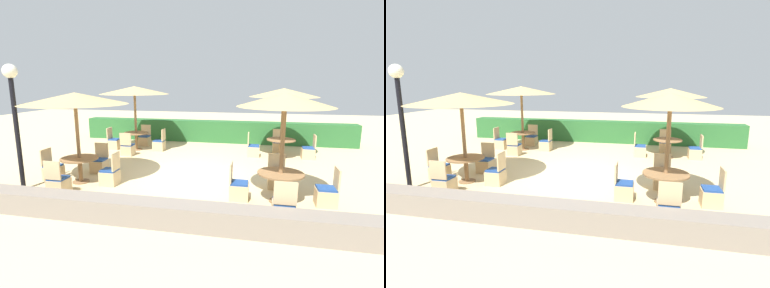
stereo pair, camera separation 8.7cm
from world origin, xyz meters
The scene contains 27 objects.
ground_plane centered at (0.00, 0.00, 0.00)m, with size 40.00×40.00×0.00m, color #C6B284.
hedge_row centered at (0.00, 5.67, 0.51)m, with size 13.00×0.70×1.02m, color #28602D.
stone_border centered at (0.00, -3.26, 0.24)m, with size 10.00×0.56×0.49m, color slate.
lamp_post centered at (-4.13, -2.07, 2.35)m, with size 0.36×0.36×3.32m.
parasol_back_right centered at (2.98, 3.05, 2.47)m, with size 2.55×2.55×2.65m.
round_table_back_right centered at (2.98, 3.05, 0.57)m, with size 1.08×1.08×0.72m.
patio_chair_back_right_west centered at (1.94, 3.02, 0.26)m, with size 0.46×0.46×0.93m.
patio_chair_back_right_east centered at (4.00, 3.07, 0.26)m, with size 0.46×0.46×0.93m.
patio_chair_back_right_north centered at (2.96, 4.05, 0.26)m, with size 0.46×0.46×0.93m.
parasol_front_left centered at (-2.94, -1.20, 2.42)m, with size 2.92×2.92×2.59m.
round_table_front_left centered at (-2.94, -1.20, 0.57)m, with size 1.06×1.06×0.73m.
patio_chair_front_left_north centered at (-2.90, -0.17, 0.26)m, with size 0.46×0.46×0.93m.
patio_chair_front_left_south centered at (-2.97, -2.17, 0.26)m, with size 0.46×0.46×0.93m.
patio_chair_front_left_west centered at (-3.89, -1.14, 0.26)m, with size 0.46×0.46×0.93m.
patio_chair_front_left_east centered at (-1.99, -1.21, 0.26)m, with size 0.46×0.46×0.93m.
parasol_front_right centered at (2.63, -1.53, 2.45)m, with size 2.21×2.21×2.63m.
round_table_front_right centered at (2.63, -1.53, 0.59)m, with size 1.10×1.10×0.74m.
patio_chair_front_right_west centered at (1.64, -1.55, 0.26)m, with size 0.46×0.46×0.93m.
patio_chair_front_right_north centered at (2.61, -0.49, 0.26)m, with size 0.46×0.46×0.93m.
patio_chair_front_right_south centered at (2.63, -2.59, 0.26)m, with size 0.46×0.46×0.93m.
patio_chair_front_right_east centered at (3.70, -1.52, 0.26)m, with size 0.46×0.46×0.93m.
parasol_back_left centered at (-3.00, 3.18, 2.53)m, with size 2.88×2.88×2.70m.
round_table_back_left centered at (-3.00, 3.18, 0.59)m, with size 1.04×1.04×0.75m.
patio_chair_back_left_north centered at (-2.98, 4.13, 0.26)m, with size 0.46×0.46×0.93m.
patio_chair_back_left_south centered at (-2.94, 2.14, 0.26)m, with size 0.46×0.46×0.93m.
patio_chair_back_left_west centered at (-4.03, 3.13, 0.26)m, with size 0.46×0.46×0.93m.
patio_chair_back_left_east centered at (-1.98, 3.22, 0.26)m, with size 0.46×0.46×0.93m.
Camera 2 is at (2.06, -8.67, 2.87)m, focal length 28.00 mm.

